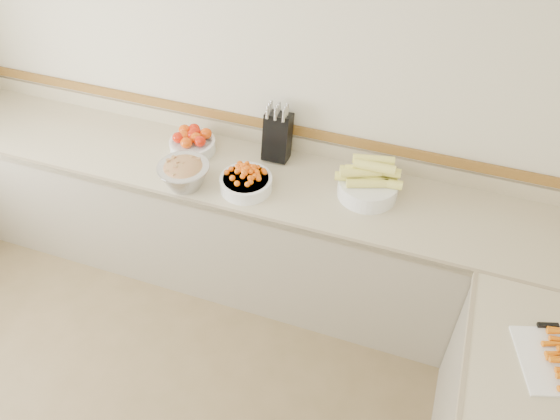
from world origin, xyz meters
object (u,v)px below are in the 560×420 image
(corn_bowl, at_px, (368,182))
(rhubarb_bowl, at_px, (184,173))
(tomato_bowl, at_px, (192,142))
(cherry_tomato_bowl, at_px, (246,181))
(knife_block, at_px, (277,135))

(corn_bowl, distance_m, rhubarb_bowl, 1.03)
(tomato_bowl, xyz_separation_m, corn_bowl, (1.10, -0.05, 0.02))
(cherry_tomato_bowl, xyz_separation_m, corn_bowl, (0.66, 0.17, 0.03))
(tomato_bowl, relative_size, cherry_tomato_bowl, 0.94)
(knife_block, distance_m, tomato_bowl, 0.53)
(cherry_tomato_bowl, bearing_deg, rhubarb_bowl, -165.53)
(corn_bowl, bearing_deg, tomato_bowl, 177.39)
(tomato_bowl, height_order, corn_bowl, corn_bowl)
(knife_block, distance_m, corn_bowl, 0.62)
(knife_block, bearing_deg, rhubarb_bowl, -133.30)
(cherry_tomato_bowl, relative_size, corn_bowl, 0.80)
(knife_block, distance_m, cherry_tomato_bowl, 0.36)
(knife_block, relative_size, cherry_tomato_bowl, 1.24)
(cherry_tomato_bowl, height_order, corn_bowl, corn_bowl)
(tomato_bowl, distance_m, corn_bowl, 1.10)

